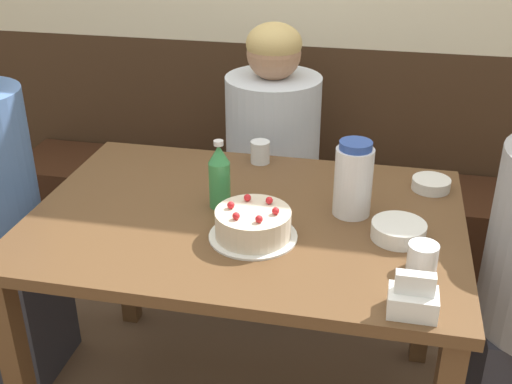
# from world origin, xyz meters

# --- Properties ---
(bench_seat) EXTENTS (2.44, 0.38, 0.48)m
(bench_seat) POSITION_xyz_m (0.00, 0.83, 0.24)
(bench_seat) COLOR #381E11
(bench_seat) RESTS_ON ground_plane
(dining_table) EXTENTS (1.24, 0.86, 0.75)m
(dining_table) POSITION_xyz_m (0.00, 0.00, 0.65)
(dining_table) COLOR brown
(dining_table) RESTS_ON ground_plane
(birthday_cake) EXTENTS (0.24, 0.24, 0.10)m
(birthday_cake) POSITION_xyz_m (0.05, -0.12, 0.79)
(birthday_cake) COLOR white
(birthday_cake) RESTS_ON dining_table
(water_pitcher) EXTENTS (0.11, 0.11, 0.22)m
(water_pitcher) POSITION_xyz_m (0.29, 0.07, 0.86)
(water_pitcher) COLOR white
(water_pitcher) RESTS_ON dining_table
(soju_bottle) EXTENTS (0.06, 0.06, 0.21)m
(soju_bottle) POSITION_xyz_m (-0.09, 0.04, 0.85)
(soju_bottle) COLOR #388E4C
(soju_bottle) RESTS_ON dining_table
(napkin_holder) EXTENTS (0.11, 0.08, 0.11)m
(napkin_holder) POSITION_xyz_m (0.46, -0.37, 0.79)
(napkin_holder) COLOR white
(napkin_holder) RESTS_ON dining_table
(bowl_soup_white) EXTENTS (0.15, 0.15, 0.04)m
(bowl_soup_white) POSITION_xyz_m (0.43, -0.04, 0.78)
(bowl_soup_white) COLOR white
(bowl_soup_white) RESTS_ON dining_table
(bowl_rice_small) EXTENTS (0.12, 0.12, 0.04)m
(bowl_rice_small) POSITION_xyz_m (0.52, 0.28, 0.77)
(bowl_rice_small) COLOR white
(bowl_rice_small) RESTS_ON dining_table
(glass_water_tall) EXTENTS (0.08, 0.08, 0.07)m
(glass_water_tall) POSITION_xyz_m (0.49, -0.18, 0.79)
(glass_water_tall) COLOR silver
(glass_water_tall) RESTS_ON dining_table
(glass_tumbler_short) EXTENTS (0.06, 0.06, 0.08)m
(glass_tumbler_short) POSITION_xyz_m (-0.03, 0.37, 0.79)
(glass_tumbler_short) COLOR silver
(glass_tumbler_short) RESTS_ON dining_table
(person_pale_blue_shirt) EXTENTS (0.36, 0.36, 1.15)m
(person_pale_blue_shirt) POSITION_xyz_m (-0.05, 0.69, 0.57)
(person_pale_blue_shirt) COLOR #33333D
(person_pale_blue_shirt) RESTS_ON ground_plane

